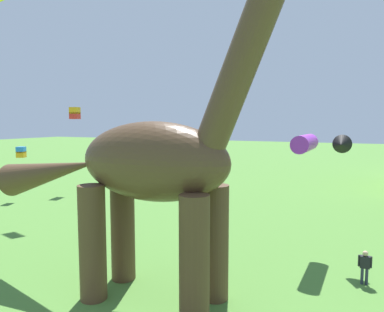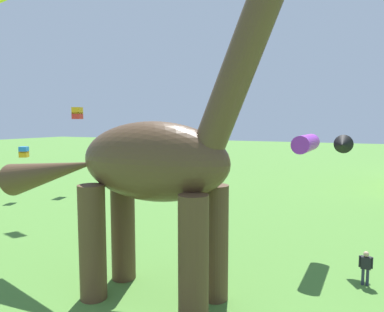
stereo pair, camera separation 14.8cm
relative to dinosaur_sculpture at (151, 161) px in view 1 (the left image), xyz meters
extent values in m
cylinder|color=#513823|center=(2.24, 1.00, -3.17)|extent=(1.05, 1.05, 4.52)
cylinder|color=#513823|center=(2.24, -1.00, -3.17)|extent=(1.05, 1.05, 4.52)
cylinder|color=#513823|center=(-2.09, 1.00, -3.17)|extent=(1.05, 1.05, 4.52)
cylinder|color=#513823|center=(-2.09, -1.00, -3.17)|extent=(1.05, 1.05, 4.52)
ellipsoid|color=#513823|center=(0.07, 0.00, 0.00)|extent=(6.18, 2.66, 3.04)
cylinder|color=#513823|center=(4.08, 0.00, 4.87)|extent=(4.44, 1.14, 8.80)
cone|color=#513823|center=(-5.11, 0.00, -0.69)|extent=(5.43, 1.52, 2.58)
cylinder|color=#2D3347|center=(-6.98, 5.03, -5.02)|extent=(0.14, 0.14, 0.83)
cylinder|color=#2D3347|center=(-6.78, 5.03, -5.02)|extent=(0.14, 0.14, 0.83)
cube|color=#D1333D|center=(-6.88, 5.03, -4.31)|extent=(0.45, 0.28, 0.59)
sphere|color=tan|center=(-6.88, 5.03, -3.89)|extent=(0.26, 0.26, 0.26)
cylinder|color=#D1333D|center=(-7.14, 5.03, -4.28)|extent=(0.11, 0.11, 0.56)
cylinder|color=#D1333D|center=(-6.62, 5.03, -4.28)|extent=(0.11, 0.11, 0.56)
cylinder|color=#2D3347|center=(7.53, 4.76, -5.06)|extent=(0.12, 0.12, 0.73)
cylinder|color=#2D3347|center=(7.71, 4.76, -5.06)|extent=(0.12, 0.12, 0.73)
cube|color=black|center=(7.62, 4.76, -4.44)|extent=(0.40, 0.24, 0.52)
sphere|color=tan|center=(7.62, 4.76, -4.07)|extent=(0.23, 0.23, 0.23)
cylinder|color=black|center=(7.39, 4.76, -4.42)|extent=(0.10, 0.10, 0.49)
cylinder|color=black|center=(7.85, 4.76, -4.42)|extent=(0.10, 0.10, 0.49)
cylinder|color=purple|center=(4.67, 7.63, 0.38)|extent=(1.03, 3.23, 0.90)
cone|color=black|center=(6.43, 7.55, 0.38)|extent=(0.97, 0.84, 0.94)
cube|color=#287AE5|center=(-20.05, 10.98, -0.99)|extent=(0.90, 0.90, 0.54)
cube|color=orange|center=(-20.05, 10.98, -1.41)|extent=(0.90, 0.90, 0.54)
cube|color=orange|center=(-18.56, 16.25, 2.62)|extent=(0.99, 0.99, 0.66)
cube|color=red|center=(-18.56, 16.25, 2.10)|extent=(0.99, 0.99, 0.66)
camera|label=1|loc=(7.03, -11.71, 1.50)|focal=33.58mm
camera|label=2|loc=(7.16, -11.65, 1.50)|focal=33.58mm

